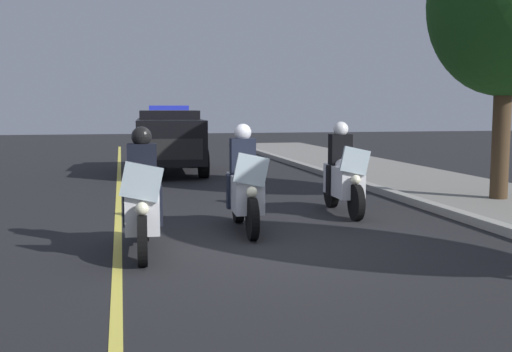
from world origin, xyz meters
name	(u,v)px	position (x,y,z in m)	size (l,w,h in m)	color
ground_plane	(272,246)	(0.00, 0.00, 0.00)	(80.00, 80.00, 0.00)	black
curb_strip	(507,230)	(0.00, 3.78, 0.07)	(48.00, 0.24, 0.15)	#9E9B93
lane_stripe_center	(118,254)	(0.00, -2.16, 0.00)	(48.00, 0.12, 0.01)	#E0D14C
police_motorcycle_lead_left	(143,202)	(-0.05, -1.81, 0.70)	(2.14, 0.59, 1.72)	black
police_motorcycle_lead_right	(245,187)	(-1.24, -0.15, 0.70)	(2.14, 0.59, 1.72)	black
police_motorcycle_trailing	(343,176)	(-2.42, 1.97, 0.70)	(2.14, 0.59, 1.72)	black
police_suv	(169,138)	(-10.49, -0.63, 1.07)	(4.98, 2.25, 2.05)	black
tree_mid_block	(507,5)	(-2.92, 5.59, 4.05)	(3.15, 3.15, 5.83)	#42301E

